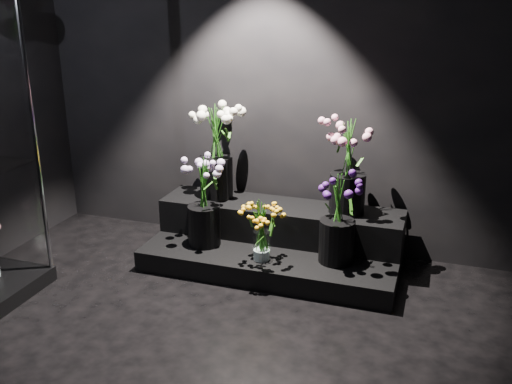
% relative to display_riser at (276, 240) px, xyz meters
% --- Properties ---
extents(floor, '(4.00, 4.00, 0.00)m').
position_rel_display_riser_xyz_m(floor, '(-0.11, -1.62, -0.18)').
color(floor, black).
rests_on(floor, ground).
extents(wall_back, '(4.00, 0.00, 4.00)m').
position_rel_display_riser_xyz_m(wall_back, '(-0.11, 0.38, 1.22)').
color(wall_back, black).
rests_on(wall_back, floor).
extents(display_riser, '(1.91, 0.85, 0.42)m').
position_rel_display_riser_xyz_m(display_riser, '(0.00, 0.00, 0.00)').
color(display_riser, black).
rests_on(display_riser, floor).
extents(bouquet_orange_bells, '(0.34, 0.34, 0.46)m').
position_rel_display_riser_xyz_m(bouquet_orange_bells, '(-0.01, -0.33, 0.23)').
color(bouquet_orange_bells, white).
rests_on(bouquet_orange_bells, display_riser).
extents(bouquet_lilac, '(0.45, 0.45, 0.70)m').
position_rel_display_riser_xyz_m(bouquet_lilac, '(-0.51, -0.21, 0.38)').
color(bouquet_lilac, black).
rests_on(bouquet_lilac, display_riser).
extents(bouquet_purple, '(0.36, 0.36, 0.65)m').
position_rel_display_riser_xyz_m(bouquet_purple, '(0.51, -0.19, 0.34)').
color(bouquet_purple, black).
rests_on(bouquet_purple, display_riser).
extents(bouquet_cream_roses, '(0.47, 0.47, 0.74)m').
position_rel_display_riser_xyz_m(bouquet_cream_roses, '(-0.55, 0.14, 0.68)').
color(bouquet_cream_roses, black).
rests_on(bouquet_cream_roses, display_riser).
extents(bouquet_pink_roses, '(0.36, 0.36, 0.70)m').
position_rel_display_riser_xyz_m(bouquet_pink_roses, '(0.52, 0.13, 0.64)').
color(bouquet_pink_roses, black).
rests_on(bouquet_pink_roses, display_riser).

